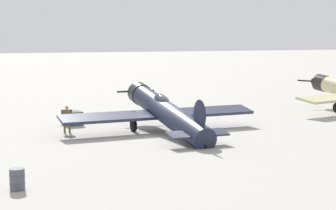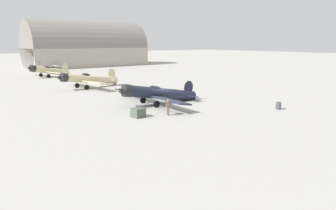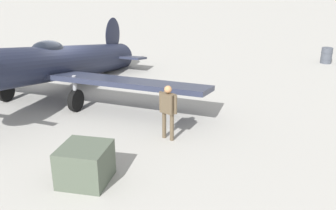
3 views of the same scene
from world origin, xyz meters
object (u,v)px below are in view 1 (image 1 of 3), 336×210
ground_crew_mechanic (67,117)px  fuel_drum (17,179)px  airplane_foreground (165,112)px  equipment_crate (72,118)px

ground_crew_mechanic → fuel_drum: 12.91m
airplane_foreground → fuel_drum: size_ratio=15.11×
airplane_foreground → fuel_drum: 14.11m
equipment_crate → fuel_drum: 16.05m
equipment_crate → airplane_foreground: bearing=127.8°
ground_crew_mechanic → equipment_crate: 3.20m
airplane_foreground → equipment_crate: (4.27, -5.50, -0.85)m
equipment_crate → fuel_drum: equipment_crate is taller
ground_crew_mechanic → fuel_drum: size_ratio=2.01×
equipment_crate → fuel_drum: bearing=66.6°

